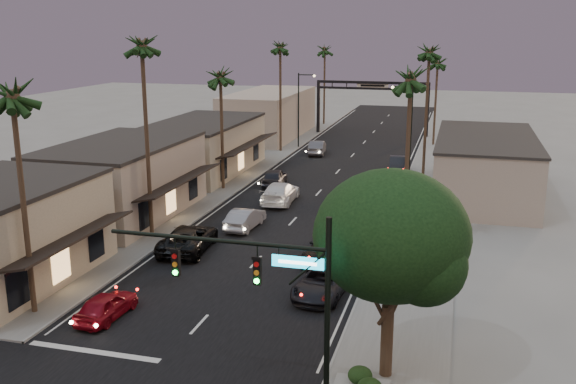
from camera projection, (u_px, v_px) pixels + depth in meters
The scene contains 31 objects.
ground at pixel (326, 185), 59.49m from camera, with size 200.00×200.00×0.00m, color slate.
road at pixel (336, 174), 64.17m from camera, with size 14.00×120.00×0.02m, color black.
sidewalk_left at pixel (266, 155), 73.11m from camera, with size 5.00×92.00×0.12m, color slate.
sidewalk_right at pixel (436, 164), 68.29m from camera, with size 5.00×92.00×0.12m, color slate.
storefront_mid at pixel (122, 181), 49.02m from camera, with size 8.00×14.00×5.50m, color gray.
storefront_far at pixel (203, 148), 64.04m from camera, with size 8.00×16.00×5.00m, color tan.
storefront_dist at pixel (269, 114), 85.43m from camera, with size 8.00×20.00×6.00m, color gray.
building_right at pixel (485, 167), 55.32m from camera, with size 8.00×18.00×5.00m, color gray.
traffic_signal at pixel (276, 286), 23.12m from camera, with size 8.51×0.22×7.80m.
corner_tree at pixel (393, 241), 25.17m from camera, with size 6.20×6.20×8.80m.
arch at pixel (372, 94), 86.18m from camera, with size 15.20×0.40×7.27m.
streetlight_right at pixel (408, 123), 61.10m from camera, with size 2.13×0.30×9.00m.
streetlight_left at pixel (301, 104), 76.76m from camera, with size 2.13×0.30×9.00m.
palm_la at pixel (11, 87), 29.85m from camera, with size 3.20×3.20×13.20m.
palm_lb at pixel (141, 40), 41.53m from camera, with size 3.20×3.20×15.20m.
palm_lc at pixel (220, 72), 55.35m from camera, with size 3.20×3.20×12.20m.
palm_ld at pixel (280, 44), 72.63m from camera, with size 3.20×3.20×14.20m.
palm_ra at pixel (411, 73), 39.52m from camera, with size 3.20×3.20×13.20m.
palm_rb at pixel (430, 48), 57.98m from camera, with size 3.20×3.20×14.20m.
palm_rc at pixel (438, 60), 77.17m from camera, with size 3.20×3.20×12.20m.
palm_far at pixel (325, 47), 94.31m from camera, with size 3.20×3.20×13.20m.
oncoming_red at pixel (106, 305), 31.98m from camera, with size 1.60×3.99×1.36m, color maroon.
oncoming_pickup at pixel (188, 238), 41.76m from camera, with size 2.74×5.94×1.65m, color black.
oncoming_silver at pixel (245, 218), 46.41m from camera, with size 1.59×4.55×1.50m, color gray.
oncoming_white at pixel (280, 192), 53.33m from camera, with size 2.40×5.90×1.71m, color silver.
oncoming_dgrey at pixel (275, 177), 59.02m from camera, with size 1.91×4.74×1.61m, color black.
oncoming_grey_far at pixel (317, 147), 73.92m from camera, with size 1.69×4.85×1.60m, color #504F54.
curbside_near at pixel (323, 282), 34.80m from camera, with size 2.42×5.25×1.46m, color black.
curbside_black at pixel (330, 247), 40.10m from camera, with size 2.36×5.81×1.69m, color black.
curbside_grey at pixel (379, 210), 48.42m from camera, with size 1.83×4.55×1.55m, color #55545A.
curbside_far at pixel (398, 165), 64.44m from camera, with size 1.70×4.86×1.60m, color black.
Camera 1 is at (11.76, -16.71, 14.07)m, focal length 40.00 mm.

